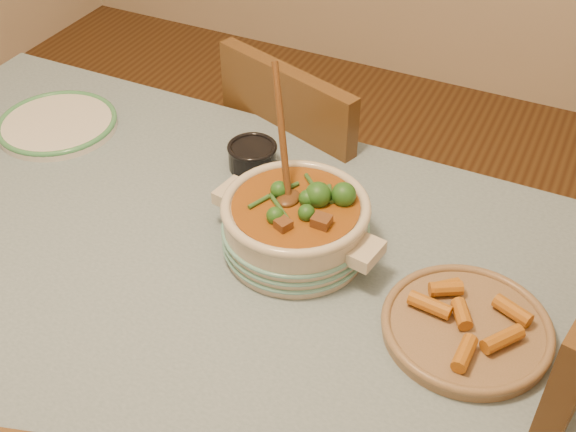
# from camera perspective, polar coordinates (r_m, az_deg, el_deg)

# --- Properties ---
(dining_table) EXTENTS (1.68, 1.08, 0.76)m
(dining_table) POSITION_cam_1_polar(r_m,az_deg,el_deg) (1.51, -9.55, -5.60)
(dining_table) COLOR brown
(dining_table) RESTS_ON floor
(stew_casserole) EXTENTS (0.37, 0.32, 0.34)m
(stew_casserole) POSITION_cam_1_polar(r_m,az_deg,el_deg) (1.39, 0.59, -0.39)
(stew_casserole) COLOR beige
(stew_casserole) RESTS_ON dining_table
(white_plate) EXTENTS (0.30, 0.30, 0.03)m
(white_plate) POSITION_cam_1_polar(r_m,az_deg,el_deg) (1.87, -17.76, 6.96)
(white_plate) COLOR silver
(white_plate) RESTS_ON dining_table
(condiment_bowl) EXTENTS (0.11, 0.11, 0.06)m
(condiment_bowl) POSITION_cam_1_polar(r_m,az_deg,el_deg) (1.64, -2.83, 4.85)
(condiment_bowl) COLOR black
(condiment_bowl) RESTS_ON dining_table
(fried_plate) EXTENTS (0.39, 0.39, 0.05)m
(fried_plate) POSITION_cam_1_polar(r_m,az_deg,el_deg) (1.31, 13.96, -8.39)
(fried_plate) COLOR #936D51
(fried_plate) RESTS_ON dining_table
(chair_far) EXTENTS (0.54, 0.54, 0.91)m
(chair_far) POSITION_cam_1_polar(r_m,az_deg,el_deg) (2.00, 2.06, 2.67)
(chair_far) COLOR brown
(chair_far) RESTS_ON floor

